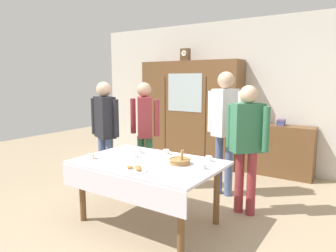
{
  "coord_description": "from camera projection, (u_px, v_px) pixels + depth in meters",
  "views": [
    {
      "loc": [
        2.02,
        -2.86,
        1.64
      ],
      "look_at": [
        0.0,
        0.2,
        1.07
      ],
      "focal_mm": 32.74,
      "sensor_mm": 36.0,
      "label": 1
    }
  ],
  "objects": [
    {
      "name": "ground_plane",
      "position": [
        159.0,
        215.0,
        3.71
      ],
      "size": [
        12.0,
        12.0,
        0.0
      ],
      "primitive_type": "plane",
      "color": "tan",
      "rests_on": "ground"
    },
    {
      "name": "wall_cabinet",
      "position": [
        190.0,
        112.0,
        5.99
      ],
      "size": [
        2.02,
        0.46,
        1.97
      ],
      "color": "brown",
      "rests_on": "ground"
    },
    {
      "name": "person_beside_shelf",
      "position": [
        247.0,
        138.0,
        3.63
      ],
      "size": [
        0.52,
        0.4,
        1.57
      ],
      "color": "#933338",
      "rests_on": "ground"
    },
    {
      "name": "person_behind_table_left",
      "position": [
        225.0,
        121.0,
        4.23
      ],
      "size": [
        0.52,
        0.4,
        1.74
      ],
      "color": "slate",
      "rests_on": "ground"
    },
    {
      "name": "dining_table",
      "position": [
        147.0,
        170.0,
        3.42
      ],
      "size": [
        1.61,
        1.07,
        0.72
      ],
      "color": "brown",
      "rests_on": "ground"
    },
    {
      "name": "spoon_far_right",
      "position": [
        110.0,
        163.0,
        3.35
      ],
      "size": [
        0.12,
        0.02,
        0.01
      ],
      "color": "silver",
      "rests_on": "dining_table"
    },
    {
      "name": "spoon_near_left",
      "position": [
        121.0,
        159.0,
        3.51
      ],
      "size": [
        0.12,
        0.02,
        0.01
      ],
      "color": "silver",
      "rests_on": "dining_table"
    },
    {
      "name": "person_by_cabinet",
      "position": [
        105.0,
        125.0,
        4.45
      ],
      "size": [
        0.52,
        0.33,
        1.6
      ],
      "color": "slate",
      "rests_on": "ground"
    },
    {
      "name": "book_stack",
      "position": [
        281.0,
        122.0,
        5.11
      ],
      "size": [
        0.14,
        0.23,
        0.1
      ],
      "color": "#664C7A",
      "rests_on": "bookshelf_low"
    },
    {
      "name": "tea_cup_front_edge",
      "position": [
        92.0,
        157.0,
        3.53
      ],
      "size": [
        0.13,
        0.13,
        0.06
      ],
      "color": "white",
      "rests_on": "dining_table"
    },
    {
      "name": "mantel_clock",
      "position": [
        185.0,
        55.0,
        5.89
      ],
      "size": [
        0.18,
        0.11,
        0.24
      ],
      "color": "brown",
      "rests_on": "wall_cabinet"
    },
    {
      "name": "person_behind_table_right",
      "position": [
        145.0,
        125.0,
        4.54
      ],
      "size": [
        0.52,
        0.4,
        1.59
      ],
      "color": "#33704C",
      "rests_on": "ground"
    },
    {
      "name": "tea_cup_center",
      "position": [
        140.0,
        151.0,
        3.79
      ],
      "size": [
        0.13,
        0.13,
        0.06
      ],
      "color": "silver",
      "rests_on": "dining_table"
    },
    {
      "name": "tea_cup_back_edge",
      "position": [
        209.0,
        159.0,
        3.42
      ],
      "size": [
        0.13,
        0.13,
        0.06
      ],
      "color": "white",
      "rests_on": "dining_table"
    },
    {
      "name": "back_wall",
      "position": [
        241.0,
        94.0,
        5.69
      ],
      "size": [
        6.4,
        0.1,
        2.7
      ],
      "primitive_type": "cube",
      "color": "silver",
      "rests_on": "ground"
    },
    {
      "name": "tea_cup_far_left",
      "position": [
        135.0,
        155.0,
        3.59
      ],
      "size": [
        0.13,
        0.13,
        0.06
      ],
      "color": "white",
      "rests_on": "dining_table"
    },
    {
      "name": "tea_cup_near_left",
      "position": [
        166.0,
        152.0,
        3.74
      ],
      "size": [
        0.13,
        0.13,
        0.06
      ],
      "color": "white",
      "rests_on": "dining_table"
    },
    {
      "name": "spoon_far_left",
      "position": [
        133.0,
        162.0,
        3.38
      ],
      "size": [
        0.12,
        0.02,
        0.01
      ],
      "color": "silver",
      "rests_on": "dining_table"
    },
    {
      "name": "pastry_plate",
      "position": [
        134.0,
        170.0,
        3.08
      ],
      "size": [
        0.28,
        0.28,
        0.05
      ],
      "color": "white",
      "rests_on": "dining_table"
    },
    {
      "name": "bookshelf_low",
      "position": [
        279.0,
        151.0,
        5.19
      ],
      "size": [
        1.1,
        0.35,
        0.87
      ],
      "color": "brown",
      "rests_on": "ground"
    },
    {
      "name": "bread_basket",
      "position": [
        180.0,
        161.0,
        3.33
      ],
      "size": [
        0.24,
        0.24,
        0.16
      ],
      "color": "#9E7542",
      "rests_on": "dining_table"
    },
    {
      "name": "tea_cup_mid_left",
      "position": [
        203.0,
        167.0,
        3.12
      ],
      "size": [
        0.13,
        0.13,
        0.06
      ],
      "color": "white",
      "rests_on": "dining_table"
    }
  ]
}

